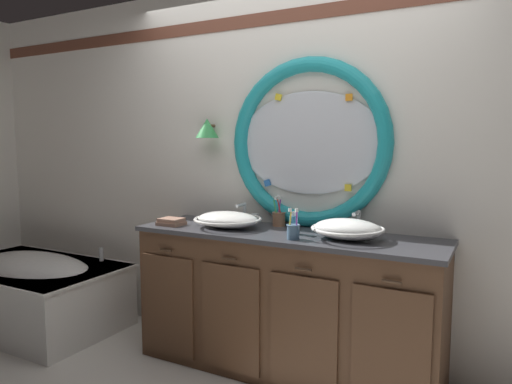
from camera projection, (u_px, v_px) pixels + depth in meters
name	position (u px, v px, depth m)	size (l,w,h in m)	color
back_wall_assembly	(295.00, 166.00, 3.24)	(6.40, 0.26, 2.60)	silver
vanity_counter	(285.00, 302.00, 3.02)	(1.98, 0.59, 0.91)	brown
bathtub	(32.00, 288.00, 3.79)	(1.47, 0.89, 0.61)	white
sink_basin_left	(228.00, 219.00, 3.14)	(0.46, 0.46, 0.11)	white
sink_basin_right	(348.00, 229.00, 2.75)	(0.43, 0.43, 0.12)	white
faucet_set_left	(244.00, 215.00, 3.33)	(0.23, 0.13, 0.14)	silver
faucet_set_right	(358.00, 224.00, 2.94)	(0.20, 0.14, 0.15)	silver
toothbrush_holder_left	(279.00, 218.00, 3.19)	(0.09, 0.09, 0.22)	#996647
toothbrush_holder_right	(293.00, 231.00, 2.76)	(0.08, 0.08, 0.19)	slate
soap_dispenser	(294.00, 224.00, 2.92)	(0.06, 0.06, 0.14)	#388EBC
folded_hand_towel	(171.00, 222.00, 3.23)	(0.17, 0.14, 0.05)	#936B56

